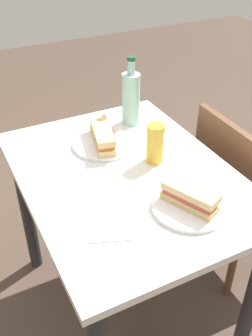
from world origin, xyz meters
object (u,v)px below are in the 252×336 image
at_px(knife_far, 195,194).
at_px(baguette_sandwich_far, 190,197).
at_px(chair_far, 235,188).
at_px(knife_near, 115,139).
at_px(beer_glass, 155,143).
at_px(plate_far, 189,206).
at_px(water_bottle, 131,98).
at_px(plate_near, 102,144).
at_px(olive_bowl, 160,128).
at_px(baguette_sandwich_near, 102,135).
at_px(dining_table, 126,202).

bearing_deg(knife_far, baguette_sandwich_far, -55.36).
bearing_deg(chair_far, knife_near, -111.71).
height_order(chair_far, beer_glass, beer_glass).
bearing_deg(knife_near, beer_glass, 22.40).
height_order(plate_far, water_bottle, water_bottle).
height_order(plate_near, knife_near, knife_near).
bearing_deg(knife_near, olive_bowl, 90.26).
bearing_deg(plate_near, olive_bowl, 89.73).
height_order(water_bottle, beer_glass, water_bottle).
height_order(baguette_sandwich_near, water_bottle, water_bottle).
height_order(chair_far, plate_far, chair_far).
bearing_deg(beer_glass, olive_bowl, 144.16).
bearing_deg(plate_near, beer_glass, 35.20).
xyz_separation_m(knife_far, water_bottle, (-0.57, 0.05, 0.10)).
bearing_deg(dining_table, olive_bowl, 127.81).
xyz_separation_m(knife_far, olive_bowl, (-0.45, 0.13, -0.00)).
xyz_separation_m(chair_far, baguette_sandwich_near, (-0.21, -0.57, 0.33)).
bearing_deg(plate_far, plate_near, -168.96).
xyz_separation_m(chair_far, water_bottle, (-0.33, -0.38, 0.40)).
xyz_separation_m(baguette_sandwich_far, water_bottle, (-0.60, 0.10, 0.07)).
bearing_deg(water_bottle, dining_table, -30.06).
bearing_deg(knife_far, olive_bowl, 164.08).
distance_m(chair_far, beer_glass, 0.56).
distance_m(knife_near, water_bottle, 0.21).
height_order(chair_far, plate_near, chair_far).
xyz_separation_m(knife_near, water_bottle, (-0.13, 0.14, 0.10)).
distance_m(dining_table, baguette_sandwich_far, 0.34).
bearing_deg(dining_table, chair_far, 90.24).
relative_size(baguette_sandwich_near, plate_far, 0.95).
relative_size(dining_table, chair_far, 1.15).
bearing_deg(beer_glass, dining_table, -81.41).
xyz_separation_m(baguette_sandwich_far, olive_bowl, (-0.48, 0.18, -0.03)).
height_order(plate_far, baguette_sandwich_far, baguette_sandwich_far).
distance_m(baguette_sandwich_far, olive_bowl, 0.51).
distance_m(baguette_sandwich_near, baguette_sandwich_far, 0.49).
distance_m(plate_near, beer_glass, 0.24).
relative_size(plate_near, beer_glass, 1.60).
distance_m(water_bottle, olive_bowl, 0.18).
distance_m(water_bottle, beer_glass, 0.32).
height_order(dining_table, olive_bowl, olive_bowl).
distance_m(chair_far, knife_near, 0.63).
distance_m(chair_far, olive_bowl, 0.47).
relative_size(beer_glass, olive_bowl, 1.91).
bearing_deg(knife_near, knife_far, 10.87).
height_order(chair_far, water_bottle, water_bottle).
bearing_deg(beer_glass, baguette_sandwich_near, -144.80).
distance_m(knife_far, beer_glass, 0.27).
xyz_separation_m(knife_near, beer_glass, (0.19, 0.08, 0.06)).
bearing_deg(plate_far, knife_near, -175.53).
relative_size(water_bottle, olive_bowl, 3.70).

